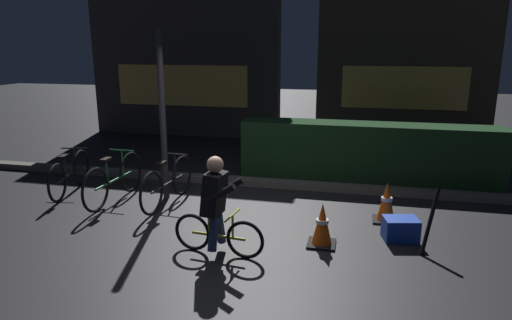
{
  "coord_description": "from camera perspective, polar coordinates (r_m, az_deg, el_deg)",
  "views": [
    {
      "loc": [
        1.64,
        -5.62,
        2.54
      ],
      "look_at": [
        0.2,
        0.6,
        0.9
      ],
      "focal_mm": 32.14,
      "sensor_mm": 36.0,
      "label": 1
    }
  ],
  "objects": [
    {
      "name": "storefront_left",
      "position": [
        13.04,
        -8.96,
        13.2
      ],
      "size": [
        5.31,
        0.54,
        4.63
      ],
      "color": "#383330",
      "rests_on": "ground"
    },
    {
      "name": "storefront_right",
      "position": [
        12.86,
        18.09,
        12.0
      ],
      "size": [
        4.52,
        0.54,
        4.33
      ],
      "color": "#42382D",
      "rests_on": "ground"
    },
    {
      "name": "street_post",
      "position": [
        7.59,
        -11.55,
        5.38
      ],
      "size": [
        0.1,
        0.1,
        2.77
      ],
      "primitive_type": "cylinder",
      "color": "#2D2D33",
      "rests_on": "ground"
    },
    {
      "name": "traffic_cone_far",
      "position": [
        6.94,
        15.92,
        -5.11
      ],
      "size": [
        0.36,
        0.36,
        0.6
      ],
      "color": "black",
      "rests_on": "ground"
    },
    {
      "name": "traffic_cone_near",
      "position": [
        5.98,
        8.23,
        -8.01
      ],
      "size": [
        0.36,
        0.36,
        0.57
      ],
      "color": "black",
      "rests_on": "ground"
    },
    {
      "name": "parked_bike_center_left",
      "position": [
        7.5,
        -10.94,
        -2.81
      ],
      "size": [
        0.46,
        1.69,
        0.78
      ],
      "rotation": [
        0.0,
        0.0,
        1.49
      ],
      "color": "black",
      "rests_on": "ground"
    },
    {
      "name": "ground_plane",
      "position": [
        6.38,
        -3.0,
        -9.07
      ],
      "size": [
        40.0,
        40.0,
        0.0
      ],
      "primitive_type": "plane",
      "color": "black"
    },
    {
      "name": "parked_bike_leftmost",
      "position": [
        8.54,
        -22.16,
        -1.61
      ],
      "size": [
        0.46,
        1.59,
        0.74
      ],
      "rotation": [
        0.0,
        0.0,
        1.76
      ],
      "color": "black",
      "rests_on": "ground"
    },
    {
      "name": "parked_bike_left_mid",
      "position": [
        7.86,
        -17.24,
        -2.34
      ],
      "size": [
        0.46,
        1.75,
        0.8
      ],
      "rotation": [
        0.0,
        0.0,
        1.54
      ],
      "color": "black",
      "rests_on": "ground"
    },
    {
      "name": "blue_crate",
      "position": [
        6.41,
        17.53,
        -8.19
      ],
      "size": [
        0.5,
        0.41,
        0.3
      ],
      "primitive_type": "cube",
      "rotation": [
        0.0,
        0.0,
        0.22
      ],
      "color": "#193DB7",
      "rests_on": "ground"
    },
    {
      "name": "sidewalk_curb",
      "position": [
        8.36,
        1.13,
        -2.84
      ],
      "size": [
        12.0,
        0.24,
        0.12
      ],
      "primitive_type": "cube",
      "color": "#56544F",
      "rests_on": "ground"
    },
    {
      "name": "cyclist",
      "position": [
        5.59,
        -4.94,
        -5.62
      ],
      "size": [
        1.19,
        0.56,
        1.25
      ],
      "rotation": [
        0.0,
        0.0,
        -0.11
      ],
      "color": "black",
      "rests_on": "ground"
    },
    {
      "name": "hedge_row",
      "position": [
        8.95,
        13.72,
        1.04
      ],
      "size": [
        4.8,
        0.7,
        1.07
      ],
      "primitive_type": "cube",
      "color": "#19381C",
      "rests_on": "ground"
    },
    {
      "name": "closed_umbrella",
      "position": [
        6.13,
        20.86,
        -7.11
      ],
      "size": [
        0.24,
        0.4,
        0.78
      ],
      "primitive_type": "cylinder",
      "rotation": [
        0.0,
        0.47,
        1.09
      ],
      "color": "black",
      "rests_on": "ground"
    }
  ]
}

